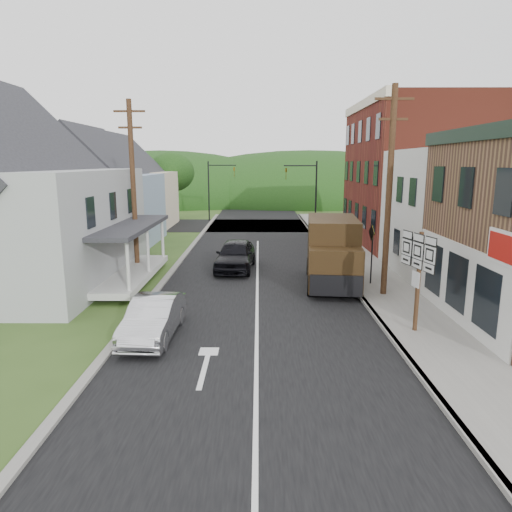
{
  "coord_description": "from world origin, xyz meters",
  "views": [
    {
      "loc": [
        0.06,
        -16.02,
        5.84
      ],
      "look_at": [
        -0.04,
        1.74,
        2.2
      ],
      "focal_mm": 32.0,
      "sensor_mm": 36.0,
      "label": 1
    }
  ],
  "objects_px": {
    "dark_sedan": "(235,255)",
    "warning_sign": "(372,246)",
    "silver_sedan": "(154,318)",
    "delivery_van": "(332,252)",
    "route_sign_cluster": "(418,268)"
  },
  "relations": [
    {
      "from": "dark_sedan",
      "to": "warning_sign",
      "type": "relative_size",
      "value": 1.69
    },
    {
      "from": "silver_sedan",
      "to": "delivery_van",
      "type": "distance_m",
      "value": 9.93
    },
    {
      "from": "dark_sedan",
      "to": "route_sign_cluster",
      "type": "xyz_separation_m",
      "value": [
        6.65,
        -9.72,
        1.56
      ]
    },
    {
      "from": "silver_sedan",
      "to": "dark_sedan",
      "type": "distance_m",
      "value": 10.3
    },
    {
      "from": "dark_sedan",
      "to": "delivery_van",
      "type": "height_order",
      "value": "delivery_van"
    },
    {
      "from": "delivery_van",
      "to": "silver_sedan",
      "type": "bearing_deg",
      "value": -130.39
    },
    {
      "from": "dark_sedan",
      "to": "route_sign_cluster",
      "type": "relative_size",
      "value": 1.41
    },
    {
      "from": "dark_sedan",
      "to": "delivery_van",
      "type": "relative_size",
      "value": 0.81
    },
    {
      "from": "dark_sedan",
      "to": "route_sign_cluster",
      "type": "distance_m",
      "value": 11.88
    },
    {
      "from": "dark_sedan",
      "to": "delivery_van",
      "type": "bearing_deg",
      "value": -28.94
    },
    {
      "from": "route_sign_cluster",
      "to": "warning_sign",
      "type": "distance_m",
      "value": 6.29
    },
    {
      "from": "silver_sedan",
      "to": "route_sign_cluster",
      "type": "bearing_deg",
      "value": 4.27
    },
    {
      "from": "delivery_van",
      "to": "route_sign_cluster",
      "type": "bearing_deg",
      "value": -68.91
    },
    {
      "from": "silver_sedan",
      "to": "warning_sign",
      "type": "bearing_deg",
      "value": 38.71
    },
    {
      "from": "route_sign_cluster",
      "to": "warning_sign",
      "type": "bearing_deg",
      "value": 77.04
    }
  ]
}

